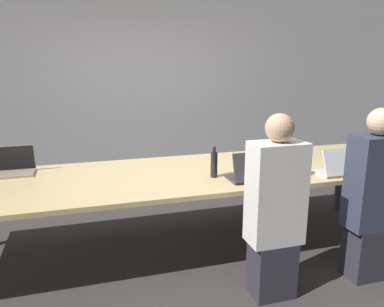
% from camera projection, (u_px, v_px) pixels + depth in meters
% --- Properties ---
extents(ground_plane, '(24.00, 24.00, 0.00)m').
position_uv_depth(ground_plane, '(180.00, 247.00, 3.65)').
color(ground_plane, '#383333').
extents(curtain_wall, '(12.00, 0.06, 2.80)m').
position_uv_depth(curtain_wall, '(138.00, 87.00, 5.56)').
color(curtain_wall, '#ADADB2').
rests_on(curtain_wall, ground_plane).
extents(conference_table, '(4.63, 1.25, 0.76)m').
position_uv_depth(conference_table, '(179.00, 178.00, 3.48)').
color(conference_table, '#D6B77F').
rests_on(conference_table, ground_plane).
extents(laptop_near_midright, '(0.35, 0.26, 0.26)m').
position_uv_depth(laptop_near_midright, '(250.00, 173.00, 3.22)').
color(laptop_near_midright, '#333338').
rests_on(laptop_near_midright, conference_table).
extents(person_near_midright, '(0.40, 0.24, 1.42)m').
position_uv_depth(person_near_midright, '(275.00, 212.00, 2.76)').
color(person_near_midright, '#2D2D38').
rests_on(person_near_midright, ground_plane).
extents(cup_near_midright, '(0.09, 0.09, 0.08)m').
position_uv_depth(cup_near_midright, '(276.00, 172.00, 3.33)').
color(cup_near_midright, red).
rests_on(cup_near_midright, conference_table).
extents(bottle_near_midright, '(0.06, 0.06, 0.28)m').
position_uv_depth(bottle_near_midright, '(214.00, 164.00, 3.31)').
color(bottle_near_midright, black).
rests_on(bottle_near_midright, conference_table).
extents(laptop_near_right, '(0.37, 0.25, 0.25)m').
position_uv_depth(laptop_near_right, '(338.00, 167.00, 3.39)').
color(laptop_near_right, silver).
rests_on(laptop_near_right, conference_table).
extents(person_near_right, '(0.40, 0.24, 1.43)m').
position_uv_depth(person_near_right, '(372.00, 198.00, 3.01)').
color(person_near_right, '#2D2D38').
rests_on(person_near_right, ground_plane).
extents(cup_near_right, '(0.09, 0.09, 0.10)m').
position_uv_depth(cup_near_right, '(304.00, 170.00, 3.40)').
color(cup_near_right, red).
rests_on(cup_near_right, conference_table).
extents(laptop_far_left, '(0.34, 0.25, 0.26)m').
position_uv_depth(laptop_far_left, '(15.00, 166.00, 3.43)').
color(laptop_far_left, gray).
rests_on(laptop_far_left, conference_table).
extents(stapler, '(0.12, 0.15, 0.05)m').
position_uv_depth(stapler, '(244.00, 171.00, 3.44)').
color(stapler, black).
rests_on(stapler, conference_table).
extents(notebook, '(0.23, 0.15, 0.02)m').
position_uv_depth(notebook, '(274.00, 165.00, 3.70)').
color(notebook, silver).
rests_on(notebook, conference_table).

